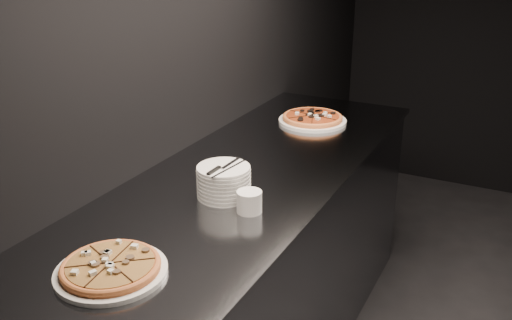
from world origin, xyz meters
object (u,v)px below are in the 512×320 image
at_px(counter, 241,279).
at_px(pizza_tomato, 313,118).
at_px(ramekin, 249,201).
at_px(pizza_mushroom, 111,268).
at_px(cutlery, 223,168).
at_px(plate_stack, 224,181).

distance_m(counter, pizza_tomato, 0.90).
bearing_deg(ramekin, pizza_tomato, 99.64).
xyz_separation_m(counter, pizza_mushroom, (-0.00, -0.74, 0.48)).
distance_m(pizza_tomato, cutlery, 0.95).
bearing_deg(pizza_mushroom, cutlery, 86.38).
relative_size(pizza_mushroom, plate_stack, 1.89).
bearing_deg(plate_stack, pizza_mushroom, -92.78).
relative_size(pizza_mushroom, pizza_tomato, 1.05).
xyz_separation_m(plate_stack, ramekin, (0.14, -0.07, -0.02)).
xyz_separation_m(pizza_tomato, plate_stack, (0.03, -0.93, 0.04)).
xyz_separation_m(pizza_tomato, cutlery, (0.04, -0.94, 0.10)).
bearing_deg(counter, pizza_tomato, 90.54).
distance_m(pizza_tomato, ramekin, 1.01).
height_order(counter, pizza_tomato, pizza_tomato).
distance_m(pizza_mushroom, plate_stack, 0.58).
bearing_deg(cutlery, plate_stack, 118.90).
bearing_deg(counter, cutlery, -79.94).
xyz_separation_m(plate_stack, cutlery, (0.01, -0.01, 0.06)).
bearing_deg(plate_stack, cutlery, -62.38).
bearing_deg(cutlery, ramekin, -20.96).
bearing_deg(pizza_tomato, plate_stack, -88.08).
height_order(pizza_tomato, cutlery, cutlery).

